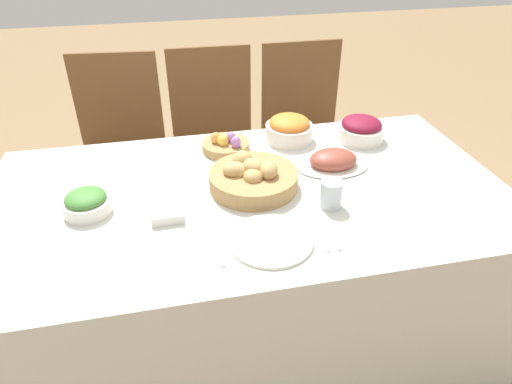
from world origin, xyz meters
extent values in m
plane|color=#937551|center=(0.00, 0.00, 0.00)|extent=(12.00, 12.00, 0.00)
cube|color=silver|center=(0.00, 0.00, 0.36)|extent=(1.81, 0.97, 0.72)
cylinder|color=brown|center=(-0.71, 0.56, 0.22)|extent=(0.03, 0.03, 0.44)
cylinder|color=brown|center=(-0.33, 0.52, 0.22)|extent=(0.03, 0.03, 0.44)
cylinder|color=brown|center=(-0.67, 0.94, 0.22)|extent=(0.03, 0.03, 0.44)
cylinder|color=brown|center=(-0.29, 0.91, 0.22)|extent=(0.03, 0.03, 0.44)
cube|color=brown|center=(-0.50, 0.73, 0.45)|extent=(0.46, 0.46, 0.02)
cube|color=brown|center=(-0.48, 0.93, 0.72)|extent=(0.42, 0.06, 0.50)
cylinder|color=brown|center=(0.27, 0.54, 0.22)|extent=(0.03, 0.03, 0.44)
cylinder|color=brown|center=(0.66, 0.54, 0.22)|extent=(0.03, 0.03, 0.44)
cylinder|color=brown|center=(0.27, 0.93, 0.22)|extent=(0.03, 0.03, 0.44)
cylinder|color=brown|center=(0.66, 0.93, 0.22)|extent=(0.03, 0.03, 0.44)
cube|color=brown|center=(0.46, 0.73, 0.45)|extent=(0.42, 0.42, 0.02)
cube|color=brown|center=(0.46, 0.93, 0.72)|extent=(0.42, 0.02, 0.50)
cylinder|color=brown|center=(-0.22, 0.54, 0.22)|extent=(0.03, 0.03, 0.44)
cylinder|color=brown|center=(0.17, 0.54, 0.22)|extent=(0.03, 0.03, 0.44)
cylinder|color=brown|center=(-0.21, 0.93, 0.22)|extent=(0.03, 0.03, 0.44)
cylinder|color=brown|center=(0.18, 0.92, 0.22)|extent=(0.03, 0.03, 0.44)
cube|color=brown|center=(-0.02, 0.73, 0.45)|extent=(0.43, 0.43, 0.02)
cube|color=brown|center=(-0.02, 0.93, 0.72)|extent=(0.42, 0.02, 0.50)
cylinder|color=#AD8451|center=(0.02, 0.02, 0.75)|extent=(0.31, 0.31, 0.06)
ellipsoid|color=tan|center=(0.02, 0.02, 0.80)|extent=(0.10, 0.10, 0.05)
ellipsoid|color=tan|center=(-0.04, 0.03, 0.79)|extent=(0.09, 0.10, 0.06)
ellipsoid|color=tan|center=(-0.05, 0.03, 0.80)|extent=(0.09, 0.08, 0.05)
ellipsoid|color=tan|center=(-0.01, 0.07, 0.81)|extent=(0.10, 0.10, 0.06)
ellipsoid|color=tan|center=(0.06, -0.01, 0.80)|extent=(0.08, 0.09, 0.06)
ellipsoid|color=tan|center=(0.01, -0.02, 0.79)|extent=(0.09, 0.09, 0.05)
cylinder|color=#AD8451|center=(-0.03, 0.32, 0.74)|extent=(0.19, 0.19, 0.03)
ellipsoid|color=#B27AD1|center=(-0.01, 0.32, 0.77)|extent=(0.04, 0.04, 0.05)
ellipsoid|color=#F4D151|center=(-0.05, 0.30, 0.77)|extent=(0.03, 0.03, 0.04)
ellipsoid|color=#F4D151|center=(-0.05, 0.30, 0.77)|extent=(0.04, 0.04, 0.05)
ellipsoid|color=#F29E4C|center=(-0.07, 0.32, 0.77)|extent=(0.04, 0.04, 0.05)
ellipsoid|color=#B27AD1|center=(0.00, 0.27, 0.77)|extent=(0.04, 0.04, 0.05)
ellipsoid|color=silver|center=(0.34, 0.10, 0.73)|extent=(0.28, 0.19, 0.01)
ellipsoid|color=#984537|center=(0.34, 0.10, 0.75)|extent=(0.18, 0.14, 0.07)
cylinder|color=silver|center=(0.24, 0.35, 0.75)|extent=(0.20, 0.20, 0.07)
ellipsoid|color=orange|center=(0.24, 0.35, 0.80)|extent=(0.17, 0.17, 0.06)
cylinder|color=silver|center=(0.53, 0.30, 0.75)|extent=(0.19, 0.19, 0.06)
ellipsoid|color=maroon|center=(0.53, 0.30, 0.79)|extent=(0.16, 0.16, 0.06)
cylinder|color=silver|center=(-0.54, -0.01, 0.74)|extent=(0.15, 0.15, 0.05)
ellipsoid|color=#478438|center=(-0.54, -0.01, 0.77)|extent=(0.13, 0.13, 0.05)
cylinder|color=silver|center=(0.01, -0.29, 0.73)|extent=(0.25, 0.25, 0.01)
cube|color=silver|center=(-0.14, -0.29, 0.72)|extent=(0.02, 0.17, 0.00)
cube|color=silver|center=(0.16, -0.29, 0.72)|extent=(0.02, 0.17, 0.00)
cube|color=silver|center=(0.19, -0.29, 0.72)|extent=(0.02, 0.17, 0.00)
cylinder|color=silver|center=(0.24, -0.15, 0.77)|extent=(0.07, 0.07, 0.09)
cube|color=silver|center=(-0.29, -0.12, 0.74)|extent=(0.10, 0.06, 0.03)
camera|label=1|loc=(-0.26, -1.31, 1.58)|focal=32.00mm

